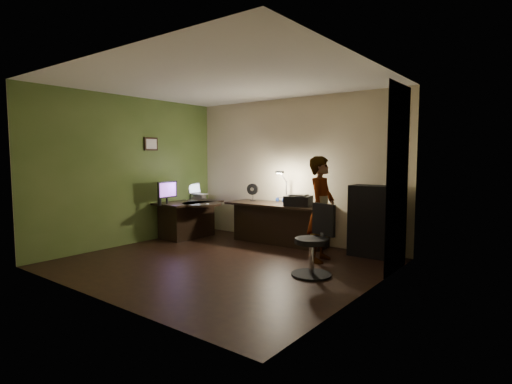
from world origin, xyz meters
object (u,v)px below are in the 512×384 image
Objects in this scene: person at (321,209)px; cabinet at (374,221)px; desk_right at (278,224)px; desk_left at (189,219)px; monitor at (167,196)px; office_chair at (312,240)px.

cabinet is at bearing -44.56° from person.
person reaches higher than desk_right.
desk_right is at bearing 20.47° from desk_left.
office_chair is (3.31, -0.30, -0.37)m from monitor.
desk_right is 2.05× the size of office_chair.
desk_right is 2.18m from monitor.
person reaches higher than cabinet.
cabinet reaches higher than desk_right.
desk_right is 1.79m from cabinet.
office_chair is (-0.28, -1.53, -0.09)m from cabinet.
person is at bearing 1.38° from desk_left.
monitor is (-1.83, -1.08, 0.49)m from desk_right.
desk_left is 3.33m from office_chair.
office_chair is at bearing -168.95° from person.
office_chair reaches higher than desk_left.
monitor is at bearing -162.18° from cabinet.
cabinet is (1.77, 0.15, 0.20)m from desk_right.
desk_right is at bearing 24.35° from monitor.
desk_right is 4.13× the size of monitor.
monitor is (-0.08, -0.48, 0.50)m from desk_left.
desk_left is at bearing -168.99° from cabinet.
cabinet reaches higher than office_chair.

